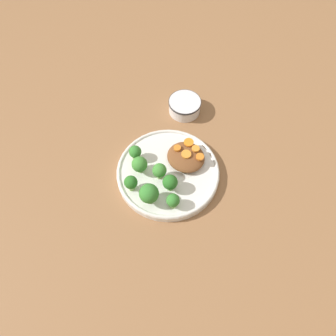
# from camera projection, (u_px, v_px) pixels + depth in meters

# --- Properties ---
(ground_plane) EXTENTS (4.00, 4.00, 0.00)m
(ground_plane) POSITION_uv_depth(u_px,v_px,m) (168.00, 175.00, 0.86)
(ground_plane) COLOR #8C603D
(plate) EXTENTS (0.26, 0.26, 0.02)m
(plate) POSITION_uv_depth(u_px,v_px,m) (168.00, 172.00, 0.85)
(plate) COLOR silver
(plate) RESTS_ON ground_plane
(dip_bowl) EXTENTS (0.09, 0.09, 0.04)m
(dip_bowl) POSITION_uv_depth(u_px,v_px,m) (185.00, 105.00, 0.95)
(dip_bowl) COLOR silver
(dip_bowl) RESTS_ON ground_plane
(stew_mound) EXTENTS (0.10, 0.09, 0.03)m
(stew_mound) POSITION_uv_depth(u_px,v_px,m) (186.00, 157.00, 0.85)
(stew_mound) COLOR brown
(stew_mound) RESTS_ON plate
(broccoli_floret_0) EXTENTS (0.04, 0.04, 0.05)m
(broccoli_floret_0) POSITION_uv_depth(u_px,v_px,m) (159.00, 171.00, 0.80)
(broccoli_floret_0) COLOR #7FA85B
(broccoli_floret_0) RESTS_ON plate
(broccoli_floret_1) EXTENTS (0.05, 0.05, 0.06)m
(broccoli_floret_1) POSITION_uv_depth(u_px,v_px,m) (149.00, 194.00, 0.77)
(broccoli_floret_1) COLOR #759E51
(broccoli_floret_1) RESTS_ON plate
(broccoli_floret_2) EXTENTS (0.04, 0.04, 0.05)m
(broccoli_floret_2) POSITION_uv_depth(u_px,v_px,m) (140.00, 165.00, 0.81)
(broccoli_floret_2) COLOR #7FA85B
(broccoli_floret_2) RESTS_ON plate
(broccoli_floret_3) EXTENTS (0.03, 0.03, 0.05)m
(broccoli_floret_3) POSITION_uv_depth(u_px,v_px,m) (135.00, 152.00, 0.84)
(broccoli_floret_3) COLOR #7FA85B
(broccoli_floret_3) RESTS_ON plate
(broccoli_floret_4) EXTENTS (0.03, 0.03, 0.05)m
(broccoli_floret_4) POSITION_uv_depth(u_px,v_px,m) (131.00, 183.00, 0.79)
(broccoli_floret_4) COLOR #7FA85B
(broccoli_floret_4) RESTS_ON plate
(broccoli_floret_5) EXTENTS (0.04, 0.04, 0.05)m
(broccoli_floret_5) POSITION_uv_depth(u_px,v_px,m) (170.00, 183.00, 0.79)
(broccoli_floret_5) COLOR #7FA85B
(broccoli_floret_5) RESTS_ON plate
(broccoli_floret_6) EXTENTS (0.03, 0.03, 0.04)m
(broccoli_floret_6) POSITION_uv_depth(u_px,v_px,m) (173.00, 201.00, 0.77)
(broccoli_floret_6) COLOR #759E51
(broccoli_floret_6) RESTS_ON plate
(carrot_slice_0) EXTENTS (0.03, 0.03, 0.00)m
(carrot_slice_0) POSITION_uv_depth(u_px,v_px,m) (186.00, 154.00, 0.83)
(carrot_slice_0) COLOR orange
(carrot_slice_0) RESTS_ON stew_mound
(carrot_slice_1) EXTENTS (0.02, 0.02, 0.01)m
(carrot_slice_1) POSITION_uv_depth(u_px,v_px,m) (200.00, 157.00, 0.83)
(carrot_slice_1) COLOR orange
(carrot_slice_1) RESTS_ON stew_mound
(carrot_slice_2) EXTENTS (0.02, 0.02, 0.01)m
(carrot_slice_2) POSITION_uv_depth(u_px,v_px,m) (177.00, 148.00, 0.84)
(carrot_slice_2) COLOR orange
(carrot_slice_2) RESTS_ON stew_mound
(carrot_slice_3) EXTENTS (0.02, 0.02, 0.01)m
(carrot_slice_3) POSITION_uv_depth(u_px,v_px,m) (196.00, 149.00, 0.84)
(carrot_slice_3) COLOR orange
(carrot_slice_3) RESTS_ON stew_mound
(carrot_slice_4) EXTENTS (0.03, 0.03, 0.00)m
(carrot_slice_4) POSITION_uv_depth(u_px,v_px,m) (189.00, 142.00, 0.85)
(carrot_slice_4) COLOR orange
(carrot_slice_4) RESTS_ON stew_mound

